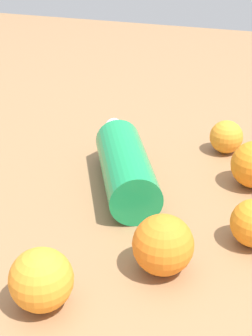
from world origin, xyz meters
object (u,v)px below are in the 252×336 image
object	(u,v)px
orange_1	(226,137)
orange_4	(38,279)
water_bottle	(124,161)
orange_0	(163,245)

from	to	relation	value
orange_1	orange_4	bearing A→B (deg)	-107.14
water_bottle	orange_1	size ratio (longest dim) A/B	4.39
water_bottle	orange_4	bearing A→B (deg)	153.01
orange_0	orange_4	world-z (taller)	orange_0
water_bottle	orange_0	world-z (taller)	same
orange_1	orange_4	xyz separation A→B (m)	(-0.14, -0.47, 0.01)
orange_1	orange_4	distance (m)	0.49
orange_0	orange_4	bearing A→B (deg)	-138.79
orange_0	orange_4	size ratio (longest dim) A/B	1.04
water_bottle	orange_0	xyz separation A→B (m)	(0.12, -0.20, -0.00)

